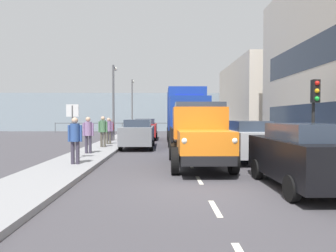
{
  "coord_description": "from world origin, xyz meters",
  "views": [
    {
      "loc": [
        1.07,
        7.72,
        1.9
      ],
      "look_at": [
        0.78,
        -10.72,
        1.31
      ],
      "focal_mm": 31.15,
      "sensor_mm": 36.0,
      "label": 1
    }
  ],
  "objects_px": {
    "car_black_kerbside_near": "(303,155)",
    "pedestrian_with_bag": "(75,137)",
    "car_silver_kerbside_1": "(246,139)",
    "car_red_oppositeside_1": "(145,129)",
    "pedestrian_near_railing": "(88,132)",
    "street_sign": "(73,122)",
    "traffic_light_near": "(315,102)",
    "car_grey_oppositeside_0": "(138,133)",
    "pedestrian_by_lamp": "(103,129)",
    "pedestrian_couple_a": "(110,128)",
    "truck_vintage_orange": "(199,136)",
    "lorry_cargo_blue": "(186,114)",
    "lamp_post_far": "(132,100)",
    "lamp_post_promenade": "(114,95)",
    "pedestrian_couple_b": "(109,129)"
  },
  "relations": [
    {
      "from": "car_black_kerbside_near",
      "to": "pedestrian_couple_a",
      "type": "relative_size",
      "value": 2.43
    },
    {
      "from": "car_black_kerbside_near",
      "to": "pedestrian_with_bag",
      "type": "xyz_separation_m",
      "value": [
        6.92,
        -3.21,
        0.27
      ]
    },
    {
      "from": "pedestrian_with_bag",
      "to": "lamp_post_promenade",
      "type": "distance_m",
      "value": 11.15
    },
    {
      "from": "car_silver_kerbside_1",
      "to": "car_grey_oppositeside_0",
      "type": "height_order",
      "value": "same"
    },
    {
      "from": "lamp_post_promenade",
      "to": "lamp_post_far",
      "type": "relative_size",
      "value": 0.92
    },
    {
      "from": "car_silver_kerbside_1",
      "to": "car_black_kerbside_near",
      "type": "bearing_deg",
      "value": 90.0
    },
    {
      "from": "pedestrian_by_lamp",
      "to": "pedestrian_near_railing",
      "type": "bearing_deg",
      "value": 88.07
    },
    {
      "from": "car_grey_oppositeside_0",
      "to": "pedestrian_by_lamp",
      "type": "xyz_separation_m",
      "value": [
        1.96,
        0.78,
        0.3
      ]
    },
    {
      "from": "pedestrian_near_railing",
      "to": "traffic_light_near",
      "type": "relative_size",
      "value": 0.54
    },
    {
      "from": "truck_vintage_orange",
      "to": "traffic_light_near",
      "type": "height_order",
      "value": "traffic_light_near"
    },
    {
      "from": "pedestrian_with_bag",
      "to": "traffic_light_near",
      "type": "relative_size",
      "value": 0.54
    },
    {
      "from": "car_silver_kerbside_1",
      "to": "car_grey_oppositeside_0",
      "type": "relative_size",
      "value": 1.02
    },
    {
      "from": "car_silver_kerbside_1",
      "to": "pedestrian_couple_a",
      "type": "xyz_separation_m",
      "value": [
        7.56,
        -8.44,
        0.18
      ]
    },
    {
      "from": "lorry_cargo_blue",
      "to": "traffic_light_near",
      "type": "xyz_separation_m",
      "value": [
        -4.37,
        9.38,
        0.4
      ]
    },
    {
      "from": "street_sign",
      "to": "pedestrian_couple_a",
      "type": "bearing_deg",
      "value": -88.75
    },
    {
      "from": "pedestrian_with_bag",
      "to": "pedestrian_by_lamp",
      "type": "height_order",
      "value": "pedestrian_by_lamp"
    },
    {
      "from": "pedestrian_with_bag",
      "to": "pedestrian_couple_b",
      "type": "distance_m",
      "value": 7.84
    },
    {
      "from": "pedestrian_with_bag",
      "to": "pedestrian_couple_a",
      "type": "height_order",
      "value": "pedestrian_with_bag"
    },
    {
      "from": "car_grey_oppositeside_0",
      "to": "pedestrian_couple_b",
      "type": "relative_size",
      "value": 2.66
    },
    {
      "from": "car_red_oppositeside_1",
      "to": "pedestrian_near_railing",
      "type": "bearing_deg",
      "value": 78.95
    },
    {
      "from": "truck_vintage_orange",
      "to": "car_black_kerbside_near",
      "type": "xyz_separation_m",
      "value": [
        -2.33,
        3.27,
        -0.28
      ]
    },
    {
      "from": "truck_vintage_orange",
      "to": "pedestrian_near_railing",
      "type": "xyz_separation_m",
      "value": [
        4.92,
        -3.09,
        -0.0
      ]
    },
    {
      "from": "lorry_cargo_blue",
      "to": "lamp_post_far",
      "type": "height_order",
      "value": "lamp_post_far"
    },
    {
      "from": "car_silver_kerbside_1",
      "to": "pedestrian_couple_a",
      "type": "relative_size",
      "value": 2.88
    },
    {
      "from": "car_black_kerbside_near",
      "to": "street_sign",
      "type": "height_order",
      "value": "street_sign"
    },
    {
      "from": "car_grey_oppositeside_0",
      "to": "lamp_post_promenade",
      "type": "bearing_deg",
      "value": -62.03
    },
    {
      "from": "pedestrian_couple_b",
      "to": "pedestrian_couple_a",
      "type": "distance_m",
      "value": 2.68
    },
    {
      "from": "lorry_cargo_blue",
      "to": "pedestrian_by_lamp",
      "type": "distance_m",
      "value": 6.49
    },
    {
      "from": "car_red_oppositeside_1",
      "to": "pedestrian_with_bag",
      "type": "relative_size",
      "value": 2.52
    },
    {
      "from": "car_grey_oppositeside_0",
      "to": "traffic_light_near",
      "type": "distance_m",
      "value": 9.86
    },
    {
      "from": "car_black_kerbside_near",
      "to": "traffic_light_near",
      "type": "height_order",
      "value": "traffic_light_near"
    },
    {
      "from": "car_silver_kerbside_1",
      "to": "car_red_oppositeside_1",
      "type": "bearing_deg",
      "value": -65.96
    },
    {
      "from": "lamp_post_promenade",
      "to": "pedestrian_near_railing",
      "type": "bearing_deg",
      "value": 90.64
    },
    {
      "from": "car_black_kerbside_near",
      "to": "pedestrian_near_railing",
      "type": "relative_size",
      "value": 2.22
    },
    {
      "from": "car_silver_kerbside_1",
      "to": "pedestrian_near_railing",
      "type": "distance_m",
      "value": 7.34
    },
    {
      "from": "truck_vintage_orange",
      "to": "car_grey_oppositeside_0",
      "type": "height_order",
      "value": "truck_vintage_orange"
    },
    {
      "from": "car_black_kerbside_near",
      "to": "pedestrian_near_railing",
      "type": "distance_m",
      "value": 9.65
    },
    {
      "from": "car_silver_kerbside_1",
      "to": "lamp_post_promenade",
      "type": "xyz_separation_m",
      "value": [
        7.34,
        -8.85,
        2.62
      ]
    },
    {
      "from": "car_silver_kerbside_1",
      "to": "pedestrian_near_railing",
      "type": "relative_size",
      "value": 2.63
    },
    {
      "from": "pedestrian_couple_b",
      "to": "lamp_post_far",
      "type": "bearing_deg",
      "value": -89.71
    },
    {
      "from": "pedestrian_couple_b",
      "to": "car_red_oppositeside_1",
      "type": "bearing_deg",
      "value": -108.53
    },
    {
      "from": "car_grey_oppositeside_0",
      "to": "pedestrian_couple_a",
      "type": "height_order",
      "value": "pedestrian_couple_a"
    },
    {
      "from": "truck_vintage_orange",
      "to": "pedestrian_couple_a",
      "type": "relative_size",
      "value": 3.55
    },
    {
      "from": "car_silver_kerbside_1",
      "to": "pedestrian_near_railing",
      "type": "xyz_separation_m",
      "value": [
        7.25,
        -1.1,
        0.28
      ]
    },
    {
      "from": "lamp_post_far",
      "to": "street_sign",
      "type": "bearing_deg",
      "value": 89.68
    },
    {
      "from": "pedestrian_couple_a",
      "to": "lorry_cargo_blue",
      "type": "bearing_deg",
      "value": 175.13
    },
    {
      "from": "traffic_light_near",
      "to": "street_sign",
      "type": "distance_m",
      "value": 9.69
    },
    {
      "from": "lorry_cargo_blue",
      "to": "car_silver_kerbside_1",
      "type": "distance_m",
      "value": 8.33
    },
    {
      "from": "car_red_oppositeside_1",
      "to": "lamp_post_far",
      "type": "xyz_separation_m",
      "value": [
        2.04,
        -9.06,
        2.86
      ]
    },
    {
      "from": "pedestrian_near_railing",
      "to": "street_sign",
      "type": "relative_size",
      "value": 0.77
    }
  ]
}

